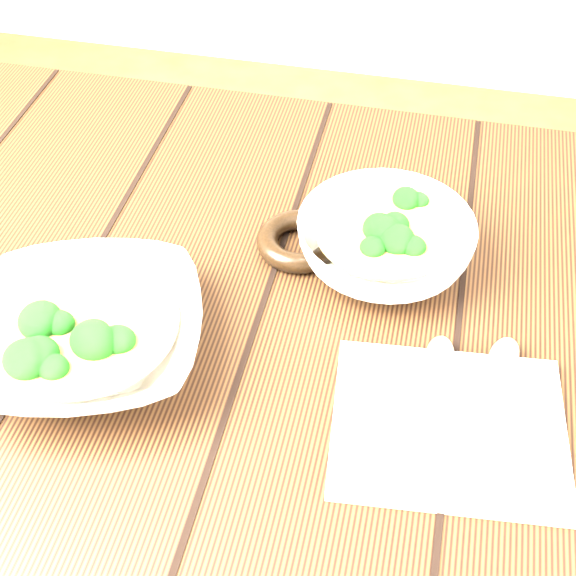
% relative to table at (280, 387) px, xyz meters
% --- Properties ---
extents(table, '(1.20, 0.80, 0.75)m').
position_rel_table_xyz_m(table, '(0.00, 0.00, 0.00)').
color(table, '#34200E').
rests_on(table, ground).
extents(soup_bowl_front, '(0.27, 0.27, 0.06)m').
position_rel_table_xyz_m(soup_bowl_front, '(-0.17, -0.09, 0.15)').
color(soup_bowl_front, white).
rests_on(soup_bowl_front, table).
extents(soup_bowl_back, '(0.22, 0.22, 0.07)m').
position_rel_table_xyz_m(soup_bowl_back, '(0.09, 0.10, 0.15)').
color(soup_bowl_back, white).
rests_on(soup_bowl_back, table).
extents(trivet, '(0.11, 0.11, 0.02)m').
position_rel_table_xyz_m(trivet, '(-0.00, 0.10, 0.13)').
color(trivet, black).
rests_on(trivet, table).
extents(napkin, '(0.22, 0.19, 0.01)m').
position_rel_table_xyz_m(napkin, '(0.18, -0.10, 0.13)').
color(napkin, beige).
rests_on(napkin, table).
extents(spoon_left, '(0.03, 0.17, 0.01)m').
position_rel_table_xyz_m(spoon_left, '(0.16, -0.06, 0.13)').
color(spoon_left, '#AEA799').
rests_on(spoon_left, napkin).
extents(spoon_right, '(0.06, 0.17, 0.01)m').
position_rel_table_xyz_m(spoon_right, '(0.22, -0.05, 0.13)').
color(spoon_right, '#AEA799').
rests_on(spoon_right, napkin).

